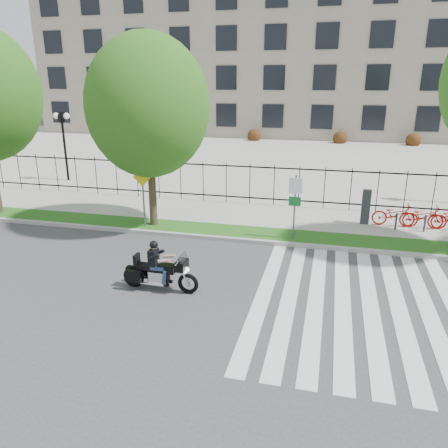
# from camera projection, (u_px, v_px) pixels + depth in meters

# --- Properties ---
(ground) EXTENTS (120.00, 120.00, 0.00)m
(ground) POSITION_uv_depth(u_px,v_px,m) (193.00, 286.00, 13.37)
(ground) COLOR #393A3C
(ground) RESTS_ON ground
(curb) EXTENTS (60.00, 0.20, 0.15)m
(curb) POSITION_uv_depth(u_px,v_px,m) (225.00, 239.00, 17.13)
(curb) COLOR #A2A098
(curb) RESTS_ON ground
(grass_verge) EXTENTS (60.00, 1.50, 0.15)m
(grass_verge) POSITION_uv_depth(u_px,v_px,m) (230.00, 232.00, 17.91)
(grass_verge) COLOR #195214
(grass_verge) RESTS_ON ground
(sidewalk) EXTENTS (60.00, 3.50, 0.15)m
(sidewalk) POSITION_uv_depth(u_px,v_px,m) (242.00, 215.00, 20.22)
(sidewalk) COLOR gray
(sidewalk) RESTS_ON ground
(plaza) EXTENTS (80.00, 34.00, 0.10)m
(plaza) POSITION_uv_depth(u_px,v_px,m) (285.00, 156.00, 36.40)
(plaza) COLOR gray
(plaza) RESTS_ON ground
(crosswalk_stripes) EXTENTS (5.70, 8.00, 0.01)m
(crosswalk_stripes) POSITION_uv_depth(u_px,v_px,m) (356.00, 304.00, 12.26)
(crosswalk_stripes) COLOR silver
(crosswalk_stripes) RESTS_ON ground
(iron_fence) EXTENTS (30.00, 0.06, 2.00)m
(iron_fence) POSITION_uv_depth(u_px,v_px,m) (250.00, 184.00, 21.49)
(iron_fence) COLOR black
(iron_fence) RESTS_ON sidewalk
(office_building) EXTENTS (60.00, 21.90, 20.15)m
(office_building) POSITION_uv_depth(u_px,v_px,m) (308.00, 46.00, 51.67)
(office_building) COLOR gray
(office_building) RESTS_ON ground
(lamp_post_left) EXTENTS (1.06, 0.70, 4.25)m
(lamp_post_left) POSITION_uv_depth(u_px,v_px,m) (63.00, 129.00, 26.19)
(lamp_post_left) COLOR black
(lamp_post_left) RESTS_ON ground
(street_tree_1) EXTENTS (4.88, 4.88, 7.69)m
(street_tree_1) POSITION_uv_depth(u_px,v_px,m) (148.00, 106.00, 17.14)
(street_tree_1) COLOR #36261D
(street_tree_1) RESTS_ON grass_verge
(sign_pole_regulatory) EXTENTS (0.50, 0.09, 2.50)m
(sign_pole_regulatory) POSITION_uv_depth(u_px,v_px,m) (295.00, 199.00, 16.45)
(sign_pole_regulatory) COLOR #59595B
(sign_pole_regulatory) RESTS_ON grass_verge
(sign_pole_warning) EXTENTS (0.78, 0.09, 2.49)m
(sign_pole_warning) POSITION_uv_depth(u_px,v_px,m) (143.00, 189.00, 17.88)
(sign_pole_warning) COLOR #59595B
(sign_pole_warning) RESTS_ON grass_verge
(motorcycle_rider) EXTENTS (2.42, 0.72, 1.86)m
(motorcycle_rider) POSITION_uv_depth(u_px,v_px,m) (159.00, 271.00, 12.94)
(motorcycle_rider) COLOR black
(motorcycle_rider) RESTS_ON ground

